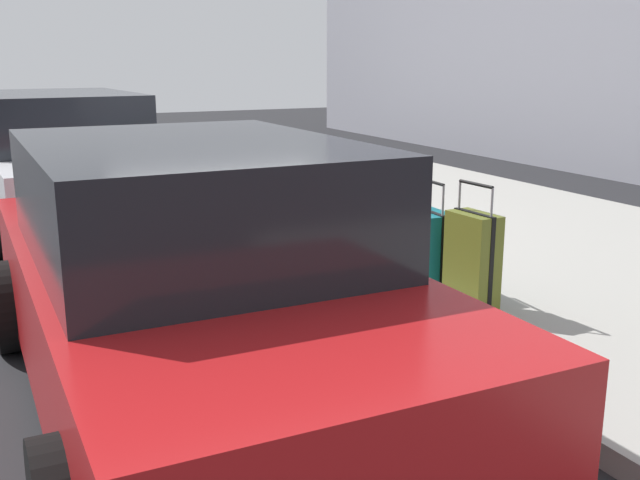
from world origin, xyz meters
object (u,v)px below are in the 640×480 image
(suitcase_teal_1, at_px, (429,253))
(fire_hydrant, at_px, (291,188))
(suitcase_maroon_4, at_px, (337,212))
(suitcase_olive_0, at_px, (472,263))
(suitcase_silver_2, at_px, (391,240))
(suitcase_red_3, at_px, (365,233))
(bollard_post, at_px, (262,188))
(parked_car_red_0, at_px, (194,285))
(suitcase_black_5, at_px, (312,207))
(parked_car_white_1, at_px, (62,162))

(suitcase_teal_1, xyz_separation_m, fire_hydrant, (2.79, -0.04, 0.08))
(suitcase_maroon_4, height_order, fire_hydrant, suitcase_maroon_4)
(suitcase_maroon_4, bearing_deg, suitcase_olive_0, -178.87)
(suitcase_silver_2, bearing_deg, fire_hydrant, -1.66)
(suitcase_teal_1, distance_m, suitcase_red_3, 1.04)
(suitcase_maroon_4, bearing_deg, bollard_post, 3.00)
(suitcase_red_3, xyz_separation_m, parked_car_red_0, (-1.83, 2.16, 0.31))
(parked_car_red_0, bearing_deg, suitcase_olive_0, -83.17)
(suitcase_olive_0, relative_size, suitcase_silver_2, 1.09)
(suitcase_olive_0, height_order, fire_hydrant, suitcase_olive_0)
(suitcase_black_5, relative_size, parked_car_red_0, 0.20)
(parked_car_white_1, bearing_deg, suitcase_black_5, -140.96)
(fire_hydrant, bearing_deg, suitcase_black_5, 175.00)
(suitcase_red_3, bearing_deg, suitcase_maroon_4, 3.44)
(suitcase_silver_2, xyz_separation_m, suitcase_red_3, (0.51, -0.04, -0.05))
(suitcase_teal_1, height_order, bollard_post, suitcase_teal_1)
(suitcase_silver_2, xyz_separation_m, fire_hydrant, (2.27, -0.07, 0.09))
(suitcase_olive_0, relative_size, parked_car_white_1, 0.20)
(suitcase_olive_0, height_order, suitcase_maroon_4, suitcase_maroon_4)
(suitcase_black_5, bearing_deg, suitcase_red_3, -178.29)
(suitcase_silver_2, height_order, parked_car_white_1, parked_car_white_1)
(suitcase_silver_2, relative_size, fire_hydrant, 1.12)
(suitcase_black_5, xyz_separation_m, bollard_post, (1.17, 0.09, 0.02))
(suitcase_silver_2, xyz_separation_m, suitcase_maroon_4, (1.02, -0.01, 0.05))
(suitcase_maroon_4, relative_size, parked_car_red_0, 0.24)
(suitcase_silver_2, height_order, suitcase_black_5, suitcase_silver_2)
(suitcase_teal_1, bearing_deg, suitcase_black_5, 0.70)
(parked_car_red_0, bearing_deg, suitcase_black_5, -36.40)
(fire_hydrant, bearing_deg, suitcase_silver_2, 178.34)
(suitcase_maroon_4, bearing_deg, suitcase_black_5, 0.08)
(suitcase_black_5, xyz_separation_m, parked_car_white_1, (2.63, 2.13, 0.27))
(suitcase_silver_2, xyz_separation_m, parked_car_red_0, (-1.32, 2.13, 0.26))
(suitcase_silver_2, relative_size, parked_car_red_0, 0.21)
(suitcase_teal_1, height_order, parked_car_white_1, parked_car_white_1)
(suitcase_olive_0, height_order, suitcase_red_3, suitcase_olive_0)
(bollard_post, bearing_deg, suitcase_maroon_4, -177.00)
(suitcase_silver_2, bearing_deg, suitcase_teal_1, -176.67)
(suitcase_olive_0, relative_size, fire_hydrant, 1.23)
(suitcase_olive_0, distance_m, suitcase_teal_1, 0.53)
(suitcase_black_5, bearing_deg, suitcase_olive_0, -179.09)
(parked_car_red_0, bearing_deg, suitcase_teal_1, -69.88)
(suitcase_silver_2, height_order, fire_hydrant, suitcase_silver_2)
(suitcase_olive_0, relative_size, parked_car_red_0, 0.23)
(suitcase_olive_0, relative_size, suitcase_red_3, 1.20)
(suitcase_olive_0, xyz_separation_m, suitcase_silver_2, (1.06, 0.05, -0.05))
(parked_car_red_0, bearing_deg, bollard_post, -26.68)
(parked_car_red_0, height_order, parked_car_white_1, parked_car_white_1)
(suitcase_olive_0, xyz_separation_m, parked_car_white_1, (5.26, 2.17, 0.22))
(suitcase_teal_1, bearing_deg, parked_car_white_1, 24.52)
(suitcase_silver_2, distance_m, parked_car_red_0, 2.51)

